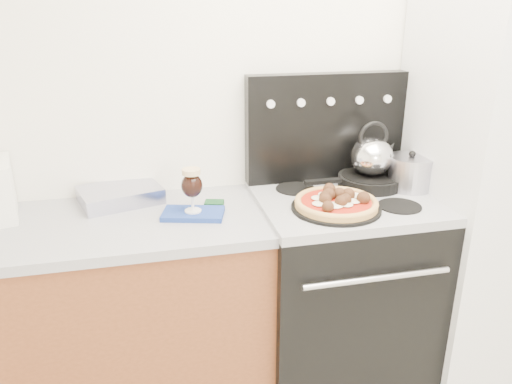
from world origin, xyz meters
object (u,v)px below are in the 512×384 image
object	(u,v)px
fridge	(490,181)
pizza_pan	(336,208)
skillet	(370,181)
stock_pot	(410,174)
oven_mitt	(193,214)
pizza	(336,201)
beer_glass	(192,190)
stove_body	(339,293)
tea_kettle	(372,153)
base_cabinet	(95,323)

from	to	relation	value
fridge	pizza_pan	distance (m)	0.79
skillet	stock_pot	distance (m)	0.18
oven_mitt	pizza	bearing A→B (deg)	-10.75
beer_glass	stove_body	bearing A→B (deg)	0.55
tea_kettle	stock_pot	distance (m)	0.20
pizza	skillet	size ratio (longest dim) A/B	1.16
skillet	stock_pot	size ratio (longest dim) A/B	1.49
beer_glass	skillet	world-z (taller)	beer_glass
stove_body	oven_mitt	world-z (taller)	oven_mitt
fridge	skillet	world-z (taller)	fridge
base_cabinet	fridge	bearing A→B (deg)	-1.59
beer_glass	skillet	size ratio (longest dim) A/B	0.64
oven_mitt	skillet	distance (m)	0.84
beer_glass	pizza	size ratio (longest dim) A/B	0.55
pizza	stock_pot	world-z (taller)	stock_pot
base_cabinet	skillet	bearing A→B (deg)	3.91
pizza_pan	skillet	bearing A→B (deg)	41.62
skillet	tea_kettle	distance (m)	0.13
stove_body	oven_mitt	xyz separation A→B (m)	(-0.66, -0.01, 0.47)
stock_pot	oven_mitt	bearing A→B (deg)	-177.26
stove_body	tea_kettle	xyz separation A→B (m)	(0.17, 0.11, 0.64)
base_cabinet	pizza_pan	distance (m)	1.14
base_cabinet	stock_pot	world-z (taller)	stock_pot
stove_body	skillet	xyz separation A→B (m)	(0.17, 0.11, 0.51)
beer_glass	base_cabinet	bearing A→B (deg)	175.92
beer_glass	skillet	distance (m)	0.84
skillet	tea_kettle	bearing A→B (deg)	0.00
stove_body	oven_mitt	distance (m)	0.81
stove_body	base_cabinet	bearing A→B (deg)	178.70
pizza_pan	base_cabinet	bearing A→B (deg)	172.12
fridge	tea_kettle	xyz separation A→B (m)	(-0.53, 0.14, 0.13)
fridge	pizza	size ratio (longest dim) A/B	5.60
skillet	base_cabinet	bearing A→B (deg)	-176.09
oven_mitt	pizza_pan	distance (m)	0.59
base_cabinet	oven_mitt	world-z (taller)	oven_mitt
stove_body	pizza_pan	world-z (taller)	pizza_pan
fridge	oven_mitt	bearing A→B (deg)	179.22
skillet	beer_glass	bearing A→B (deg)	-171.90
base_cabinet	tea_kettle	world-z (taller)	tea_kettle
fridge	stock_pot	distance (m)	0.38
stove_body	stock_pot	world-z (taller)	stock_pot
beer_glass	pizza	bearing A→B (deg)	-10.75
fridge	stock_pot	xyz separation A→B (m)	(-0.37, 0.07, 0.04)
oven_mitt	beer_glass	world-z (taller)	beer_glass
base_cabinet	tea_kettle	bearing A→B (deg)	3.91
fridge	skillet	xyz separation A→B (m)	(-0.53, 0.14, -0.00)
pizza_pan	stock_pot	distance (m)	0.45
pizza_pan	tea_kettle	size ratio (longest dim) A/B	1.75
fridge	skillet	distance (m)	0.55
fridge	oven_mitt	world-z (taller)	fridge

